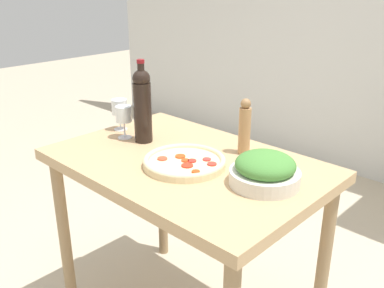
# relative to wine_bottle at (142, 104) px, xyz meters

# --- Properties ---
(prep_counter) EXTENTS (1.16, 0.77, 0.89)m
(prep_counter) POSITION_rel_wine_bottle_xyz_m (0.30, -0.02, -0.29)
(prep_counter) COLOR tan
(prep_counter) RESTS_ON ground_plane
(wine_bottle) EXTENTS (0.08, 0.08, 0.38)m
(wine_bottle) POSITION_rel_wine_bottle_xyz_m (0.00, 0.00, 0.00)
(wine_bottle) COLOR black
(wine_bottle) RESTS_ON prep_counter
(wine_glass_near) EXTENTS (0.08, 0.08, 0.16)m
(wine_glass_near) POSITION_rel_wine_bottle_xyz_m (-0.10, -0.03, -0.07)
(wine_glass_near) COLOR silver
(wine_glass_near) RESTS_ON prep_counter
(wine_glass_far) EXTENTS (0.08, 0.08, 0.16)m
(wine_glass_far) POSITION_rel_wine_bottle_xyz_m (-0.21, 0.02, -0.07)
(wine_glass_far) COLOR silver
(wine_glass_far) RESTS_ON prep_counter
(pepper_mill) EXTENTS (0.05, 0.05, 0.25)m
(pepper_mill) POSITION_rel_wine_bottle_xyz_m (0.43, 0.21, -0.06)
(pepper_mill) COLOR #AD7F51
(pepper_mill) RESTS_ON prep_counter
(salad_bowl) EXTENTS (0.26, 0.26, 0.13)m
(salad_bowl) POSITION_rel_wine_bottle_xyz_m (0.67, 0.02, -0.12)
(salad_bowl) COLOR silver
(salad_bowl) RESTS_ON prep_counter
(homemade_pizza) EXTENTS (0.34, 0.34, 0.04)m
(homemade_pizza) POSITION_rel_wine_bottle_xyz_m (0.34, -0.07, -0.16)
(homemade_pizza) COLOR beige
(homemade_pizza) RESTS_ON prep_counter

